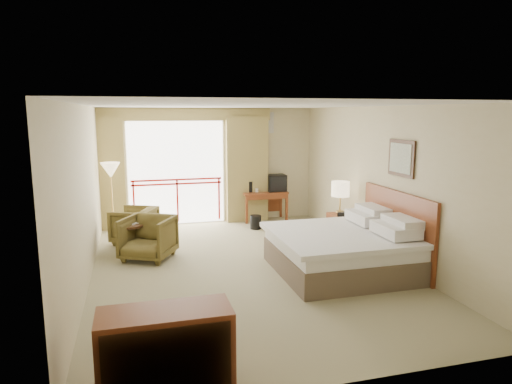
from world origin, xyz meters
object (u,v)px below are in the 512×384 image
object	(u,v)px
side_table	(129,234)
dresser	(166,352)
armchair_near	(149,259)
table_lamp	(340,190)
tv	(276,183)
wastebasket	(256,222)
bed	(344,249)
desk	(264,198)
floor_lamp	(111,173)
nightstand	(340,229)
armchair_far	(135,242)

from	to	relation	value
side_table	dresser	bearing A→B (deg)	-85.71
armchair_near	table_lamp	bearing A→B (deg)	28.29
table_lamp	tv	world-z (taller)	table_lamp
armchair_near	side_table	distance (m)	0.60
wastebasket	dresser	bearing A→B (deg)	-112.86
tv	wastebasket	world-z (taller)	tv
table_lamp	side_table	world-z (taller)	table_lamp
wastebasket	bed	bearing A→B (deg)	-78.01
bed	table_lamp	xyz separation A→B (m)	(0.65, 1.54, 0.72)
desk	wastebasket	size ratio (longest dim) A/B	3.48
wastebasket	floor_lamp	xyz separation A→B (m)	(-3.07, 0.24, 1.19)
desk	armchair_near	size ratio (longest dim) A/B	1.27
nightstand	side_table	distance (m)	4.06
armchair_far	armchair_near	xyz separation A→B (m)	(0.23, -1.14, 0.00)
armchair_near	side_table	xyz separation A→B (m)	(-0.32, 0.32, 0.39)
tv	armchair_far	world-z (taller)	tv
table_lamp	floor_lamp	bearing A→B (deg)	157.68
wastebasket	floor_lamp	size ratio (longest dim) A/B	0.20
wastebasket	armchair_far	xyz separation A→B (m)	(-2.64, -0.43, -0.16)
floor_lamp	side_table	bearing A→B (deg)	-77.15
table_lamp	tv	distance (m)	2.40
table_lamp	armchair_far	distance (m)	4.25
bed	armchair_far	distance (m)	4.26
armchair_far	armchair_near	size ratio (longest dim) A/B	0.93
desk	armchair_far	distance (m)	3.36
nightstand	wastebasket	bearing A→B (deg)	132.98
armchair_far	side_table	bearing A→B (deg)	19.40
armchair_far	tv	bearing A→B (deg)	134.93
dresser	bed	bearing A→B (deg)	35.88
nightstand	dresser	xyz separation A→B (m)	(-3.71, -4.08, 0.10)
table_lamp	tv	size ratio (longest dim) A/B	1.41
nightstand	desk	xyz separation A→B (m)	(-0.88, 2.42, 0.25)
tv	side_table	world-z (taller)	tv
bed	floor_lamp	xyz separation A→B (m)	(-3.73, 3.33, 0.97)
armchair_near	side_table	world-z (taller)	side_table
bed	wastebasket	world-z (taller)	bed
armchair_near	dresser	size ratio (longest dim) A/B	0.70
side_table	armchair_far	bearing A→B (deg)	83.86
desk	bed	bearing A→B (deg)	-82.62
bed	table_lamp	distance (m)	1.82
wastebasket	side_table	xyz separation A→B (m)	(-2.73, -1.24, 0.24)
floor_lamp	tv	bearing A→B (deg)	7.83
table_lamp	armchair_near	world-z (taller)	table_lamp
tv	armchair_near	bearing A→B (deg)	-160.04
armchair_near	dresser	distance (m)	4.14
nightstand	side_table	world-z (taller)	nightstand
nightstand	desk	size ratio (longest dim) A/B	0.56
wastebasket	tv	bearing A→B (deg)	46.31
bed	nightstand	distance (m)	1.62
tv	side_table	xyz separation A→B (m)	(-3.46, -2.01, -0.51)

